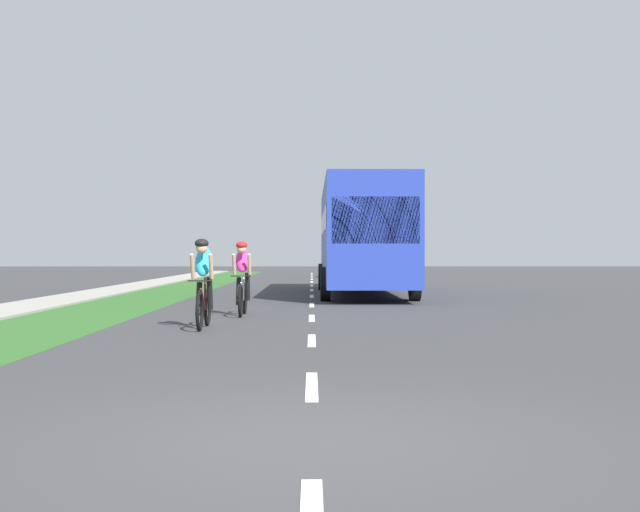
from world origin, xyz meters
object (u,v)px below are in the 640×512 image
object	(u,v)px
cyclist_lead	(203,283)
sedan_black	(347,264)
bus_blue	(362,233)
cyclist_trailing	(243,278)

from	to	relation	value
cyclist_lead	sedan_black	distance (m)	30.96
cyclist_lead	bus_blue	bearing A→B (deg)	73.87
cyclist_lead	cyclist_trailing	size ratio (longest dim) A/B	1.00
cyclist_lead	sedan_black	xyz separation A→B (m)	(3.86, 30.72, -0.04)
cyclist_lead	sedan_black	world-z (taller)	cyclist_lead
sedan_black	cyclist_trailing	bearing A→B (deg)	-97.05
cyclist_lead	bus_blue	xyz separation A→B (m)	(3.54, 12.23, 1.17)
cyclist_lead	cyclist_trailing	distance (m)	3.03
cyclist_lead	bus_blue	size ratio (longest dim) A/B	0.15
cyclist_trailing	sedan_black	size ratio (longest dim) A/B	0.40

